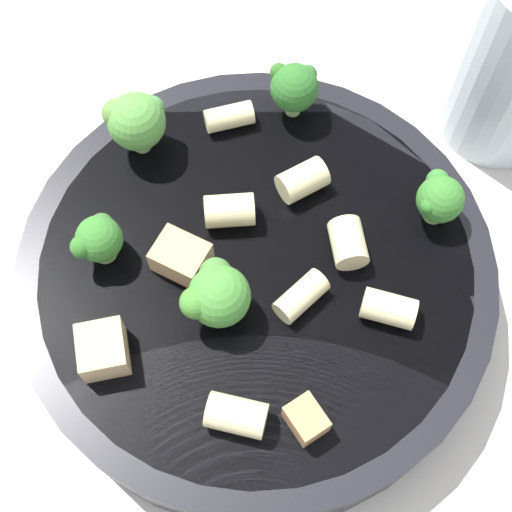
% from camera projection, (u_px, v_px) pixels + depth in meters
% --- Properties ---
extents(ground_plane, '(2.00, 2.00, 0.00)m').
position_uv_depth(ground_plane, '(256.00, 295.00, 0.40)').
color(ground_plane, beige).
extents(pasta_bowl, '(0.25, 0.25, 0.04)m').
position_uv_depth(pasta_bowl, '(256.00, 278.00, 0.38)').
color(pasta_bowl, black).
rests_on(pasta_bowl, ground_plane).
extents(broccoli_floret_0, '(0.02, 0.03, 0.03)m').
position_uv_depth(broccoli_floret_0, '(98.00, 239.00, 0.35)').
color(broccoli_floret_0, '#84AD60').
rests_on(broccoli_floret_0, pasta_bowl).
extents(broccoli_floret_1, '(0.03, 0.03, 0.03)m').
position_uv_depth(broccoli_floret_1, '(295.00, 87.00, 0.39)').
color(broccoli_floret_1, '#9EC175').
rests_on(broccoli_floret_1, pasta_bowl).
extents(broccoli_floret_2, '(0.03, 0.03, 0.03)m').
position_uv_depth(broccoli_floret_2, '(216.00, 295.00, 0.34)').
color(broccoli_floret_2, '#93B766').
rests_on(broccoli_floret_2, pasta_bowl).
extents(broccoli_floret_3, '(0.03, 0.02, 0.03)m').
position_uv_depth(broccoli_floret_3, '(439.00, 199.00, 0.36)').
color(broccoli_floret_3, '#93B766').
rests_on(broccoli_floret_3, pasta_bowl).
extents(broccoli_floret_4, '(0.03, 0.03, 0.04)m').
position_uv_depth(broccoli_floret_4, '(136.00, 120.00, 0.37)').
color(broccoli_floret_4, '#9EC175').
rests_on(broccoli_floret_4, pasta_bowl).
extents(rigatoni_0, '(0.02, 0.03, 0.02)m').
position_uv_depth(rigatoni_0, '(302.00, 180.00, 0.38)').
color(rigatoni_0, beige).
rests_on(rigatoni_0, pasta_bowl).
extents(rigatoni_1, '(0.02, 0.02, 0.02)m').
position_uv_depth(rigatoni_1, '(349.00, 246.00, 0.36)').
color(rigatoni_1, beige).
rests_on(rigatoni_1, pasta_bowl).
extents(rigatoni_2, '(0.02, 0.03, 0.01)m').
position_uv_depth(rigatoni_2, '(224.00, 118.00, 0.40)').
color(rigatoni_2, beige).
rests_on(rigatoni_2, pasta_bowl).
extents(rigatoni_3, '(0.03, 0.03, 0.01)m').
position_uv_depth(rigatoni_3, '(301.00, 296.00, 0.35)').
color(rigatoni_3, beige).
rests_on(rigatoni_3, pasta_bowl).
extents(rigatoni_4, '(0.03, 0.03, 0.02)m').
position_uv_depth(rigatoni_4, '(236.00, 415.00, 0.32)').
color(rigatoni_4, beige).
rests_on(rigatoni_4, pasta_bowl).
extents(rigatoni_5, '(0.03, 0.03, 0.02)m').
position_uv_depth(rigatoni_5, '(389.00, 308.00, 0.35)').
color(rigatoni_5, beige).
rests_on(rigatoni_5, pasta_bowl).
extents(rigatoni_6, '(0.02, 0.03, 0.02)m').
position_uv_depth(rigatoni_6, '(230.00, 211.00, 0.37)').
color(rigatoni_6, beige).
rests_on(rigatoni_6, pasta_bowl).
extents(chicken_chunk_0, '(0.02, 0.02, 0.02)m').
position_uv_depth(chicken_chunk_0, '(103.00, 350.00, 0.34)').
color(chicken_chunk_0, tan).
rests_on(chicken_chunk_0, pasta_bowl).
extents(chicken_chunk_1, '(0.02, 0.02, 0.01)m').
position_uv_depth(chicken_chunk_1, '(306.00, 419.00, 0.32)').
color(chicken_chunk_1, tan).
rests_on(chicken_chunk_1, pasta_bowl).
extents(chicken_chunk_2, '(0.03, 0.03, 0.02)m').
position_uv_depth(chicken_chunk_2, '(181.00, 257.00, 0.36)').
color(chicken_chunk_2, tan).
rests_on(chicken_chunk_2, pasta_bowl).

